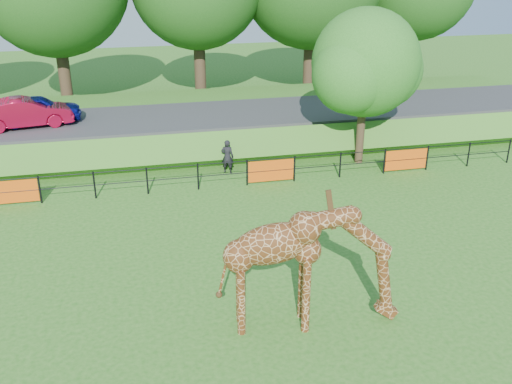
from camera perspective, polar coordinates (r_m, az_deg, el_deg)
ground at (r=16.04m, az=-2.00°, el=-10.68°), size 90.00×90.00×0.00m
giraffe at (r=14.31m, az=5.49°, el=-7.52°), size 4.71×1.47×3.31m
perimeter_fence at (r=22.83m, az=-5.82°, el=1.54°), size 28.07×0.10×1.10m
embankment at (r=29.87m, az=-7.69°, el=6.91°), size 40.00×9.00×1.30m
road at (r=28.24m, az=-7.46°, el=7.47°), size 40.00×5.00×0.12m
car_blue at (r=28.43m, az=-21.02°, el=7.73°), size 4.06×2.12×1.32m
car_red at (r=28.01m, az=-22.03°, el=7.37°), size 4.22×2.08×1.33m
visitor at (r=24.41m, az=-2.88°, el=3.56°), size 0.63×0.53×1.47m
tree_east at (r=25.26m, az=11.06°, el=12.19°), size 5.40×4.71×6.76m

